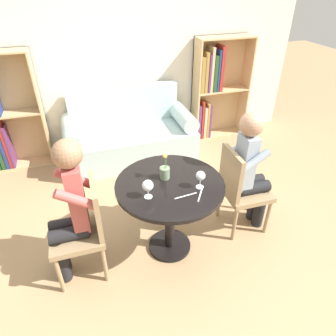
% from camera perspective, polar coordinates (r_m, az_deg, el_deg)
% --- Properties ---
extents(ground_plane, '(16.00, 16.00, 0.00)m').
position_cam_1_polar(ground_plane, '(2.98, 0.30, -14.67)').
color(ground_plane, tan).
extents(back_wall, '(5.20, 0.05, 2.70)m').
position_cam_1_polar(back_wall, '(4.22, -9.64, 21.18)').
color(back_wall, silver).
rests_on(back_wall, ground_plane).
extents(round_table, '(0.91, 0.91, 0.76)m').
position_cam_1_polar(round_table, '(2.57, 0.34, -5.74)').
color(round_table, black).
rests_on(round_table, ground_plane).
extents(couch, '(1.72, 0.80, 0.92)m').
position_cam_1_polar(couch, '(4.17, -7.31, 5.99)').
color(couch, '#A8C1C1').
rests_on(couch, ground_plane).
extents(bookshelf_right, '(0.83, 0.28, 1.48)m').
position_cam_1_polar(bookshelf_right, '(4.63, 8.61, 14.61)').
color(bookshelf_right, tan).
rests_on(bookshelf_right, ground_plane).
extents(chair_left, '(0.42, 0.42, 0.90)m').
position_cam_1_polar(chair_left, '(2.56, -15.61, -10.67)').
color(chair_left, '#937A56').
rests_on(chair_left, ground_plane).
extents(chair_right, '(0.43, 0.43, 0.90)m').
position_cam_1_polar(chair_right, '(2.94, 13.52, -3.53)').
color(chair_right, '#937A56').
rests_on(chair_right, ground_plane).
extents(person_left, '(0.42, 0.34, 1.29)m').
position_cam_1_polar(person_left, '(2.43, -18.31, -7.58)').
color(person_left, black).
rests_on(person_left, ground_plane).
extents(person_right, '(0.42, 0.35, 1.26)m').
position_cam_1_polar(person_right, '(2.88, 15.52, -0.30)').
color(person_right, black).
rests_on(person_right, ground_plane).
extents(wine_glass_left, '(0.09, 0.09, 0.15)m').
position_cam_1_polar(wine_glass_left, '(2.27, -3.87, -3.44)').
color(wine_glass_left, white).
rests_on(wine_glass_left, round_table).
extents(wine_glass_right, '(0.08, 0.08, 0.15)m').
position_cam_1_polar(wine_glass_right, '(2.38, 6.21, -1.58)').
color(wine_glass_right, white).
rests_on(wine_glass_right, round_table).
extents(flower_vase, '(0.09, 0.09, 0.26)m').
position_cam_1_polar(flower_vase, '(2.48, -0.60, -0.24)').
color(flower_vase, gray).
rests_on(flower_vase, round_table).
extents(knife_left_setting, '(0.19, 0.03, 0.00)m').
position_cam_1_polar(knife_left_setting, '(2.34, 3.40, -5.29)').
color(knife_left_setting, silver).
rests_on(knife_left_setting, round_table).
extents(fork_left_setting, '(0.11, 0.16, 0.00)m').
position_cam_1_polar(fork_left_setting, '(2.37, 6.19, -4.96)').
color(fork_left_setting, silver).
rests_on(fork_left_setting, round_table).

